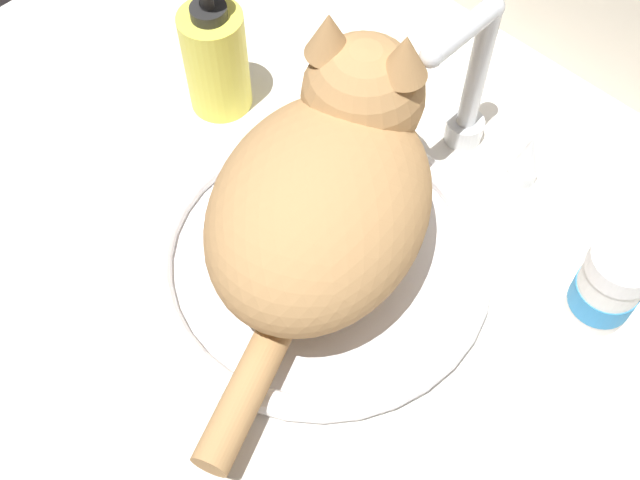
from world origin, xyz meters
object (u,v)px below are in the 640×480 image
(soap_pump_bottle, at_px, (216,58))
(faucet, at_px, (468,94))
(cat, at_px, (329,184))
(pill_bottle, at_px, (608,287))
(sink_basin, at_px, (320,257))

(soap_pump_bottle, bearing_deg, faucet, 31.26)
(cat, distance_m, pill_bottle, 0.26)
(faucet, distance_m, pill_bottle, 0.23)
(sink_basin, xyz_separation_m, pill_bottle, (0.22, 0.14, 0.03))
(pill_bottle, bearing_deg, faucet, 162.44)
(cat, height_order, pill_bottle, cat)
(cat, bearing_deg, sink_basin, -68.19)
(faucet, height_order, pill_bottle, faucet)
(sink_basin, height_order, cat, cat)
(faucet, relative_size, soap_pump_bottle, 1.07)
(sink_basin, xyz_separation_m, faucet, (0.00, 0.21, 0.06))
(faucet, relative_size, pill_bottle, 2.02)
(sink_basin, bearing_deg, faucet, 90.00)
(faucet, bearing_deg, sink_basin, -90.00)
(cat, xyz_separation_m, soap_pump_bottle, (-0.21, 0.05, -0.03))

